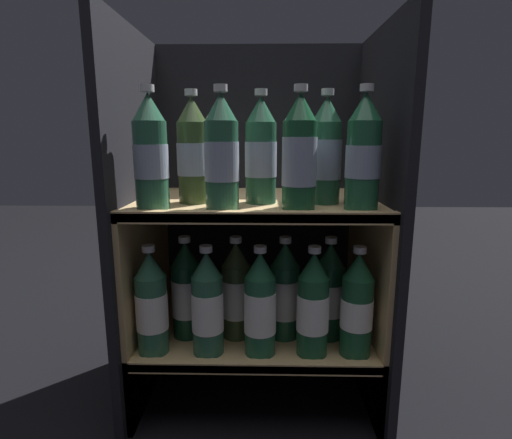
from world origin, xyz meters
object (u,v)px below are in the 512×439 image
bottle_lower_back_0 (186,292)px  bottle_upper_front_1 (222,155)px  bottle_upper_back_2 (326,153)px  bottle_lower_back_1 (236,292)px  bottle_upper_back_0 (193,153)px  bottle_upper_front_3 (363,155)px  bottle_lower_front_4 (357,307)px  bottle_lower_back_3 (329,293)px  bottle_upper_back_1 (261,153)px  bottle_lower_front_2 (260,306)px  bottle_lower_front_0 (152,305)px  bottle_lower_back_2 (285,293)px  bottle_upper_front_2 (299,155)px  bottle_lower_front_1 (207,306)px  bottle_lower_front_3 (313,307)px  bottle_upper_front_0 (151,155)px

bottle_lower_back_0 → bottle_upper_front_1: bearing=-38.4°
bottle_upper_back_2 → bottle_lower_back_1: (-0.20, 0.00, -0.33)m
bottle_upper_back_0 → bottle_lower_back_1: (0.09, -0.00, -0.33)m
bottle_upper_front_3 → bottle_lower_front_4: (0.00, 0.00, -0.33)m
bottle_lower_back_1 → bottle_lower_back_3: bearing=0.0°
bottle_upper_back_1 → bottle_upper_back_2: size_ratio=1.00×
bottle_upper_front_3 → bottle_upper_back_1: size_ratio=1.00×
bottle_upper_back_2 → bottle_lower_back_0: bottle_upper_back_2 is taller
bottle_lower_front_2 → bottle_lower_front_4: bearing=0.0°
bottle_upper_back_2 → bottle_lower_front_4: bottle_upper_back_2 is taller
bottle_upper_back_1 → bottle_lower_front_0: 0.42m
bottle_lower_back_2 → bottle_lower_front_0: bearing=-165.2°
bottle_upper_back_0 → bottle_upper_back_2: bearing=-0.0°
bottle_upper_front_2 → bottle_lower_front_0: (-0.32, 0.00, -0.33)m
bottle_upper_back_2 → bottle_lower_front_1: size_ratio=1.00×
bottle_upper_front_1 → bottle_lower_back_3: size_ratio=1.00×
bottle_lower_back_1 → bottle_lower_back_3: size_ratio=1.00×
bottle_upper_front_1 → bottle_upper_front_3: size_ratio=1.00×
bottle_upper_front_2 → bottle_lower_back_3: size_ratio=1.00×
bottle_upper_front_2 → bottle_lower_front_1: 0.38m
bottle_upper_back_2 → bottle_lower_back_3: size_ratio=1.00×
bottle_upper_back_1 → bottle_lower_back_1: bearing=180.0°
bottle_upper_back_1 → bottle_lower_front_3: bearing=-34.2°
bottle_lower_front_4 → bottle_upper_front_0: bearing=180.0°
bottle_lower_back_0 → bottle_lower_back_3: size_ratio=1.00×
bottle_lower_front_0 → bottle_lower_front_1: same height
bottle_lower_front_1 → bottle_lower_back_3: same height
bottle_upper_front_0 → bottle_lower_back_1: bottle_upper_front_0 is taller
bottle_upper_front_0 → bottle_upper_back_2: bearing=12.1°
bottle_lower_front_2 → bottle_lower_back_3: 0.18m
bottle_lower_back_0 → bottle_upper_back_2: bearing=-0.0°
bottle_upper_front_2 → bottle_upper_back_1: same height
bottle_upper_back_2 → bottle_lower_back_3: bottle_upper_back_2 is taller
bottle_lower_front_1 → bottle_lower_front_2: 0.12m
bottle_upper_back_0 → bottle_upper_back_2: size_ratio=1.00×
bottle_lower_back_0 → bottle_lower_front_4: bearing=-11.4°
bottle_upper_back_2 → bottle_upper_front_0: bearing=-167.9°
bottle_lower_front_3 → bottle_lower_back_1: (-0.17, 0.08, -0.00)m
bottle_lower_front_3 → bottle_upper_front_1: bearing=-180.0°
bottle_upper_back_0 → bottle_lower_front_2: 0.37m
bottle_lower_front_4 → bottle_lower_back_0: 0.40m
bottle_upper_front_0 → bottle_lower_front_0: (-0.02, 0.00, -0.33)m
bottle_lower_front_2 → bottle_upper_back_2: bearing=28.7°
bottle_upper_front_0 → bottle_lower_back_3: (0.39, 0.08, -0.33)m
bottle_lower_front_1 → bottle_lower_back_2: (0.17, 0.08, -0.00)m
bottle_upper_front_0 → bottle_lower_front_3: bottle_upper_front_0 is taller
bottle_lower_front_0 → bottle_lower_front_2: size_ratio=1.00×
bottle_upper_front_1 → bottle_lower_back_1: 0.34m
bottle_upper_front_3 → bottle_lower_back_1: 0.43m
bottle_upper_back_2 → bottle_lower_front_0: size_ratio=1.00×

